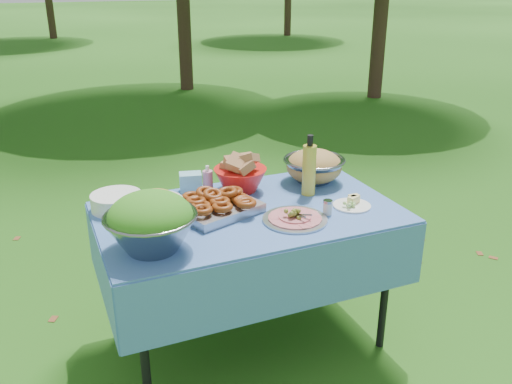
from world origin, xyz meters
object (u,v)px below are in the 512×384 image
charcuterie_platter (295,214)px  oil_bottle (309,165)px  plate_stack (117,201)px  pasta_bowl_steel (314,166)px  picnic_table (249,278)px  salad_bowl (151,222)px  bread_bowl (240,174)px

charcuterie_platter → oil_bottle: bearing=51.6°
plate_stack → pasta_bowl_steel: bearing=-1.5°
picnic_table → oil_bottle: oil_bottle is taller
plate_stack → oil_bottle: bearing=-11.2°
salad_bowl → oil_bottle: oil_bottle is taller
pasta_bowl_steel → picnic_table: bearing=-153.2°
bread_bowl → oil_bottle: (0.31, -0.19, 0.07)m
salad_bowl → picnic_table: bearing=21.8°
charcuterie_platter → plate_stack: bearing=148.5°
oil_bottle → salad_bowl: bearing=-161.8°
picnic_table → oil_bottle: bearing=12.9°
picnic_table → pasta_bowl_steel: 0.73m
oil_bottle → charcuterie_platter: bearing=-128.4°
bread_bowl → oil_bottle: size_ratio=0.88×
pasta_bowl_steel → oil_bottle: 0.22m
bread_bowl → pasta_bowl_steel: size_ratio=0.83×
salad_bowl → oil_bottle: size_ratio=1.20×
charcuterie_platter → bread_bowl: bearing=101.8°
salad_bowl → plate_stack: size_ratio=1.56×
picnic_table → bread_bowl: 0.55m
picnic_table → charcuterie_platter: (0.16, -0.18, 0.42)m
plate_stack → bread_bowl: bread_bowl is taller
pasta_bowl_steel → oil_bottle: bearing=-126.3°
plate_stack → charcuterie_platter: size_ratio=0.81×
picnic_table → pasta_bowl_steel: size_ratio=4.28×
bread_bowl → pasta_bowl_steel: bearing=-3.8°
charcuterie_platter → oil_bottle: size_ratio=0.96×
bread_bowl → pasta_bowl_steel: (0.43, -0.03, -0.00)m
bread_bowl → charcuterie_platter: bread_bowl is taller
pasta_bowl_steel → oil_bottle: (-0.12, -0.16, 0.07)m
salad_bowl → pasta_bowl_steel: bearing=24.3°
pasta_bowl_steel → charcuterie_platter: bearing=-127.6°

